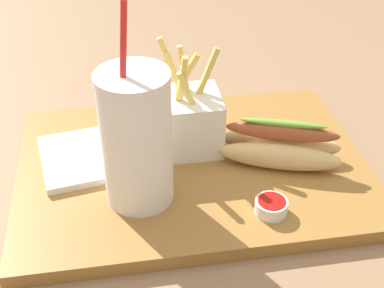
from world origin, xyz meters
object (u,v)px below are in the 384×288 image
fries_basket (182,120)px  hot_dog_1 (281,146)px  ketchup_cup_2 (204,109)px  soda_cup (136,139)px  napkin_stack (87,156)px  ketchup_cup_1 (271,206)px

fries_basket → hot_dog_1: (-0.13, 0.05, -0.02)m
ketchup_cup_2 → soda_cup: bearing=57.0°
fries_basket → napkin_stack: fries_basket is taller
fries_basket → ketchup_cup_1: size_ratio=3.90×
ketchup_cup_1 → napkin_stack: (0.22, -0.14, -0.01)m
soda_cup → ketchup_cup_2: 0.22m
fries_basket → ketchup_cup_1: bearing=119.2°
hot_dog_1 → ketchup_cup_2: bearing=-58.3°
soda_cup → fries_basket: bearing=-124.6°
soda_cup → napkin_stack: bearing=-52.7°
soda_cup → fries_basket: soda_cup is taller
ketchup_cup_1 → napkin_stack: ketchup_cup_1 is taller
hot_dog_1 → ketchup_cup_2: 0.15m
ketchup_cup_2 → napkin_stack: bearing=25.7°
ketchup_cup_1 → ketchup_cup_2: bearing=-80.0°
fries_basket → ketchup_cup_2: fries_basket is taller
soda_cup → hot_dog_1: soda_cup is taller
fries_basket → napkin_stack: size_ratio=1.26×
fries_basket → ketchup_cup_2: bearing=-121.0°
fries_basket → napkin_stack: (0.13, 0.01, -0.04)m
ketchup_cup_2 → napkin_stack: size_ratio=0.26×
fries_basket → ketchup_cup_2: size_ratio=4.91×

